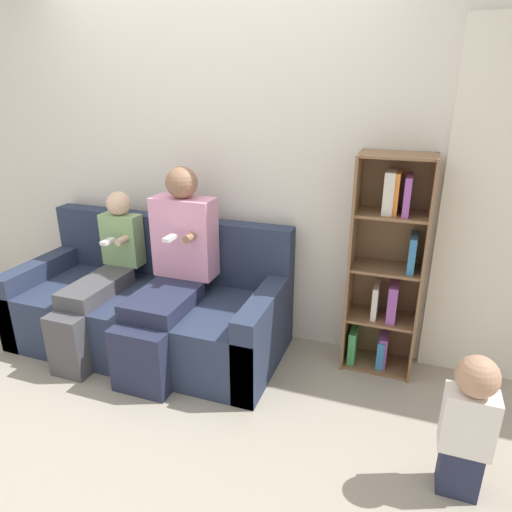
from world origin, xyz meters
TOP-DOWN VIEW (x-y plane):
  - ground_plane at (0.00, 0.00)m, footprint 14.00×14.00m
  - back_wall at (0.00, 0.99)m, footprint 10.00×0.06m
  - curtain_panel at (1.87, 0.94)m, footprint 0.74×0.04m
  - couch at (-0.36, 0.53)m, footprint 1.93×0.86m
  - adult_seated at (-0.11, 0.46)m, footprint 0.43×0.83m
  - child_seated at (-0.66, 0.40)m, footprint 0.30×0.84m
  - toddler_standing at (1.70, -0.13)m, footprint 0.23×0.18m
  - bookshelf at (1.24, 0.83)m, footprint 0.45×0.30m

SIDE VIEW (x-z plane):
  - ground_plane at x=0.00m, z-range 0.00..0.00m
  - couch at x=-0.36m, z-range -0.16..0.73m
  - toddler_standing at x=1.70m, z-range 0.03..0.76m
  - child_seated at x=-0.66m, z-range 0.00..1.09m
  - adult_seated at x=-0.11m, z-range 0.02..1.32m
  - bookshelf at x=1.24m, z-range -0.01..1.42m
  - curtain_panel at x=1.87m, z-range 0.00..2.17m
  - back_wall at x=0.00m, z-range 0.00..2.55m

